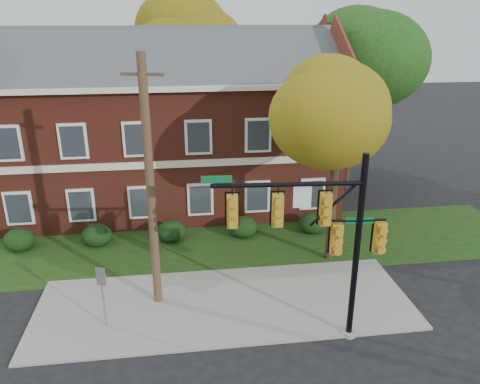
{
  "coord_description": "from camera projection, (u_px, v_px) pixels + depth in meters",
  "views": [
    {
      "loc": [
        -1.46,
        -13.98,
        10.2
      ],
      "look_at": [
        0.84,
        3.0,
        3.77
      ],
      "focal_mm": 35.0,
      "sensor_mm": 36.0,
      "label": 1
    }
  ],
  "objects": [
    {
      "name": "utility_pole",
      "position": [
        150.0,
        187.0,
        16.2
      ],
      "size": [
        1.4,
        0.51,
        9.2
      ],
      "rotation": [
        0.0,
        0.0,
        -0.29
      ],
      "color": "#4F3825",
      "rests_on": "ground"
    },
    {
      "name": "hedge_far_left",
      "position": [
        19.0,
        240.0,
        21.63
      ],
      "size": [
        1.4,
        1.26,
        1.05
      ],
      "primitive_type": "ellipsoid",
      "color": "black",
      "rests_on": "ground"
    },
    {
      "name": "apartment_building",
      "position": [
        167.0,
        117.0,
        25.82
      ],
      "size": [
        18.8,
        8.8,
        9.74
      ],
      "color": "maroon",
      "rests_on": "ground"
    },
    {
      "name": "hedge_far_right",
      "position": [
        312.0,
        223.0,
        23.39
      ],
      "size": [
        1.4,
        1.26,
        1.05
      ],
      "primitive_type": "ellipsoid",
      "color": "black",
      "rests_on": "ground"
    },
    {
      "name": "sign_post",
      "position": [
        102.0,
        288.0,
        15.8
      ],
      "size": [
        0.33,
        0.17,
        2.37
      ],
      "rotation": [
        0.0,
        0.0,
        -0.4
      ],
      "color": "slate",
      "rests_on": "ground"
    },
    {
      "name": "tree_near_right",
      "position": [
        346.0,
        111.0,
        18.63
      ],
      "size": [
        4.5,
        4.25,
        8.58
      ],
      "color": "black",
      "rests_on": "ground"
    },
    {
      "name": "traffic_signal",
      "position": [
        322.0,
        230.0,
        14.52
      ],
      "size": [
        5.76,
        0.7,
        6.44
      ],
      "rotation": [
        0.0,
        0.0,
        -0.07
      ],
      "color": "gray",
      "rests_on": "ground"
    },
    {
      "name": "ground",
      "position": [
        228.0,
        321.0,
        16.73
      ],
      "size": [
        120.0,
        120.0,
        0.0
      ],
      "primitive_type": "plane",
      "color": "black",
      "rests_on": "ground"
    },
    {
      "name": "sidewalk",
      "position": [
        225.0,
        304.0,
        17.65
      ],
      "size": [
        14.0,
        5.0,
        0.08
      ],
      "primitive_type": "cube",
      "color": "gray",
      "rests_on": "ground"
    },
    {
      "name": "hedge_left",
      "position": [
        97.0,
        235.0,
        22.07
      ],
      "size": [
        1.4,
        1.26,
        1.05
      ],
      "primitive_type": "ellipsoid",
      "color": "black",
      "rests_on": "ground"
    },
    {
      "name": "grass_strip",
      "position": [
        214.0,
        244.0,
        22.29
      ],
      "size": [
        30.0,
        6.0,
        0.04
      ],
      "primitive_type": "cube",
      "color": "#193811",
      "rests_on": "ground"
    },
    {
      "name": "hedge_right",
      "position": [
        243.0,
        227.0,
        22.95
      ],
      "size": [
        1.4,
        1.26,
        1.05
      ],
      "primitive_type": "ellipsoid",
      "color": "black",
      "rests_on": "ground"
    },
    {
      "name": "tree_far_rear",
      "position": [
        185.0,
        38.0,
        31.91
      ],
      "size": [
        6.84,
        6.46,
        11.52
      ],
      "color": "black",
      "rests_on": "ground"
    },
    {
      "name": "hedge_center",
      "position": [
        171.0,
        231.0,
        22.51
      ],
      "size": [
        1.4,
        1.26,
        1.05
      ],
      "primitive_type": "ellipsoid",
      "color": "black",
      "rests_on": "ground"
    },
    {
      "name": "tree_right_rear",
      "position": [
        363.0,
        55.0,
        26.94
      ],
      "size": [
        6.3,
        5.95,
        10.62
      ],
      "color": "black",
      "rests_on": "ground"
    }
  ]
}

